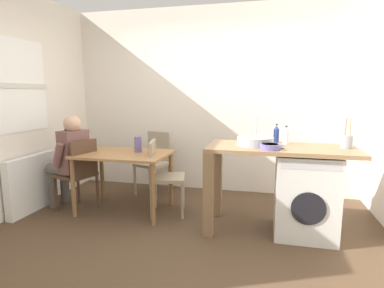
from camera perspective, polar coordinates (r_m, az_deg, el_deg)
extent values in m
plane|color=#4C3826|center=(3.33, -1.89, -16.81)|extent=(5.46, 5.46, 0.00)
cube|color=silver|center=(4.70, 3.81, 7.90)|extent=(4.60, 0.10, 2.70)
cube|color=white|center=(4.30, -29.17, 9.29)|extent=(0.01, 0.90, 1.10)
cube|color=beige|center=(4.30, -29.09, 9.30)|extent=(0.02, 0.96, 0.06)
cube|color=white|center=(4.40, -27.19, -6.42)|extent=(0.10, 0.80, 0.70)
cube|color=#9E7042|center=(3.91, -12.40, -1.81)|extent=(1.10, 0.76, 0.03)
cylinder|color=brown|center=(3.97, -20.88, -7.55)|extent=(0.05, 0.05, 0.71)
cylinder|color=brown|center=(3.51, -7.14, -9.17)|extent=(0.05, 0.05, 0.71)
cylinder|color=brown|center=(4.51, -16.13, -5.32)|extent=(0.05, 0.05, 0.71)
cylinder|color=brown|center=(4.11, -3.86, -6.37)|extent=(0.05, 0.05, 0.71)
cube|color=#4C3323|center=(4.19, -20.54, -5.29)|extent=(0.50, 0.50, 0.04)
cube|color=#4C3323|center=(4.01, -19.09, -2.57)|extent=(0.14, 0.37, 0.45)
cylinder|color=#4C3323|center=(4.29, -23.79, -8.31)|extent=(0.04, 0.04, 0.45)
cylinder|color=#4C3323|center=(4.50, -20.07, -7.27)|extent=(0.04, 0.04, 0.45)
cylinder|color=#4C3323|center=(4.01, -20.70, -9.31)|extent=(0.04, 0.04, 0.45)
cylinder|color=#4C3323|center=(4.23, -16.90, -8.12)|extent=(0.04, 0.04, 0.45)
cube|color=gray|center=(3.81, -4.43, -6.14)|extent=(0.48, 0.48, 0.04)
cube|color=gray|center=(3.78, -7.19, -2.82)|extent=(0.12, 0.38, 0.45)
cylinder|color=gray|center=(4.04, -1.61, -8.55)|extent=(0.04, 0.04, 0.45)
cylinder|color=gray|center=(3.70, -1.77, -10.27)|extent=(0.04, 0.04, 0.45)
cylinder|color=gray|center=(4.07, -6.75, -8.50)|extent=(0.04, 0.04, 0.45)
cylinder|color=gray|center=(3.73, -7.40, -10.19)|extent=(0.04, 0.04, 0.45)
cube|color=gray|center=(4.55, -7.28, -3.63)|extent=(0.49, 0.49, 0.04)
cube|color=gray|center=(4.65, -6.04, -0.50)|extent=(0.38, 0.13, 0.45)
cylinder|color=gray|center=(4.37, -6.68, -7.23)|extent=(0.04, 0.04, 0.45)
cylinder|color=gray|center=(4.58, -10.39, -6.55)|extent=(0.04, 0.04, 0.45)
cylinder|color=gray|center=(4.65, -4.11, -6.15)|extent=(0.04, 0.04, 0.45)
cylinder|color=gray|center=(4.85, -7.71, -5.57)|extent=(0.04, 0.04, 0.45)
cylinder|color=#595651|center=(4.46, -24.07, -7.65)|extent=(0.11, 0.11, 0.45)
cylinder|color=#595651|center=(4.56, -22.24, -7.16)|extent=(0.11, 0.11, 0.45)
cylinder|color=#595651|center=(4.27, -23.05, -4.51)|extent=(0.42, 0.25, 0.14)
cylinder|color=#595651|center=(4.37, -21.17, -4.07)|extent=(0.42, 0.25, 0.14)
cube|color=brown|center=(4.13, -20.78, -1.26)|extent=(0.29, 0.38, 0.52)
cylinder|color=brown|center=(4.02, -23.26, -1.89)|extent=(0.21, 0.14, 0.31)
cylinder|color=brown|center=(4.28, -18.76, -0.98)|extent=(0.21, 0.14, 0.31)
sphere|color=tan|center=(4.08, -21.06, 3.50)|extent=(0.21, 0.21, 0.21)
sphere|color=black|center=(4.14, -21.51, 2.39)|extent=(0.12, 0.12, 0.12)
cube|color=olive|center=(3.34, 15.93, -0.80)|extent=(1.50, 0.68, 0.04)
cube|color=brown|center=(3.21, 3.01, -9.29)|extent=(0.10, 0.10, 0.88)
cube|color=brown|center=(3.76, 4.67, -6.53)|extent=(0.10, 0.10, 0.88)
cube|color=silver|center=(3.47, 19.96, -8.63)|extent=(0.60, 0.60, 0.86)
cylinder|color=black|center=(3.19, 20.50, -11.02)|extent=(0.32, 0.02, 0.32)
cube|color=#B2B2B7|center=(3.09, 20.92, -3.76)|extent=(0.54, 0.01, 0.08)
cylinder|color=#9EA0A5|center=(3.32, 11.46, 0.48)|extent=(0.38, 0.38, 0.09)
cylinder|color=#B2B2B7|center=(3.49, 11.63, 2.46)|extent=(0.02, 0.02, 0.28)
cylinder|color=navy|center=(3.60, 15.15, 1.48)|extent=(0.06, 0.06, 0.15)
cone|color=navy|center=(3.59, 15.21, 2.99)|extent=(0.06, 0.06, 0.04)
cylinder|color=#262626|center=(3.58, 15.23, 3.45)|extent=(0.02, 0.02, 0.02)
cylinder|color=silver|center=(3.49, 16.78, 1.12)|extent=(0.06, 0.06, 0.14)
cone|color=silver|center=(3.48, 16.85, 2.62)|extent=(0.06, 0.06, 0.04)
cylinder|color=#262626|center=(3.47, 16.87, 3.08)|extent=(0.03, 0.03, 0.02)
cylinder|color=slate|center=(3.13, 14.11, -0.49)|extent=(0.20, 0.20, 0.06)
cylinder|color=#3D375B|center=(3.13, 14.12, -0.24)|extent=(0.16, 0.16, 0.03)
cylinder|color=gray|center=(3.46, 26.45, 0.35)|extent=(0.11, 0.11, 0.13)
cylinder|color=#99724C|center=(3.44, 26.29, 2.77)|extent=(0.01, 0.04, 0.18)
cylinder|color=#99724C|center=(3.43, 26.99, 2.70)|extent=(0.01, 0.05, 0.18)
cylinder|color=slate|center=(3.92, -9.84, -0.05)|extent=(0.09, 0.09, 0.19)
cube|color=#B2B2B7|center=(3.23, 15.13, -0.65)|extent=(0.15, 0.06, 0.01)
cube|color=#262628|center=(3.23, 15.13, -0.65)|extent=(0.15, 0.06, 0.01)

